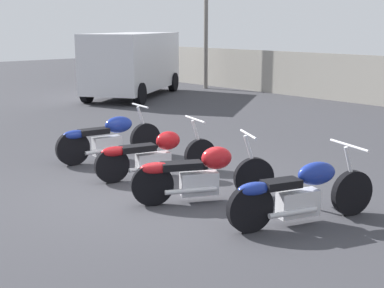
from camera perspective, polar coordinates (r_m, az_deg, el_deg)
The scene contains 6 objects.
ground_plane at distance 8.08m, azimuth -3.76°, elevation -5.24°, with size 60.00×60.00×0.00m, color #38383D.
motorcycle_slot_0 at distance 10.02m, azimuth -8.91°, elevation 0.66°, with size 0.65×2.08×0.99m.
motorcycle_slot_1 at distance 8.82m, azimuth -4.05°, elevation -1.12°, with size 0.88×2.09×0.93m.
motorcycle_slot_2 at distance 7.57m, azimuth 0.96°, elevation -3.22°, with size 1.14×1.89×0.96m.
motorcycle_slot_3 at distance 6.87m, azimuth 11.53°, elevation -5.10°, with size 0.96×2.06×0.97m.
parked_van at distance 18.88m, azimuth -6.31°, elevation 8.72°, with size 4.28×5.12×2.19m.
Camera 1 is at (6.05, -4.74, 2.47)m, focal length 50.00 mm.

